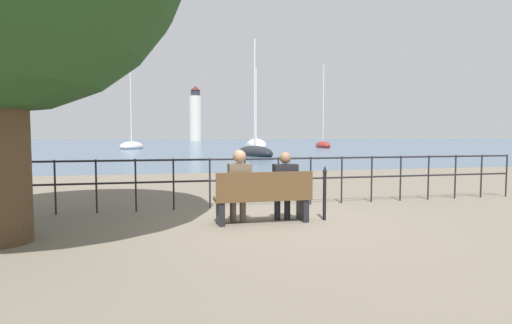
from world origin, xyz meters
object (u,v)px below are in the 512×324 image
at_px(park_bench, 263,199).
at_px(sailboat_2, 256,146).
at_px(sailboat_0, 323,145).
at_px(seated_person_left, 239,183).
at_px(closed_umbrella, 325,190).
at_px(seated_person_right, 285,183).
at_px(harbor_lighthouse, 196,115).
at_px(sailboat_1, 132,146).
at_px(sailboat_3, 255,152).

height_order(park_bench, sailboat_2, sailboat_2).
xyz_separation_m(park_bench, sailboat_0, (19.47, 44.38, -0.09)).
bearing_deg(seated_person_left, park_bench, -10.48).
xyz_separation_m(park_bench, closed_umbrella, (1.13, 0.00, 0.12)).
height_order(seated_person_right, harbor_lighthouse, harbor_lighthouse).
distance_m(sailboat_1, harbor_lighthouse, 91.02).
xyz_separation_m(park_bench, sailboat_1, (-5.48, 43.62, -0.09)).
bearing_deg(park_bench, sailboat_0, 66.31).
bearing_deg(harbor_lighthouse, park_bench, -93.91).
bearing_deg(sailboat_2, seated_person_right, -97.23).
xyz_separation_m(seated_person_left, sailboat_0, (19.88, 44.30, -0.36)).
xyz_separation_m(closed_umbrella, sailboat_0, (18.35, 44.38, -0.21)).
height_order(seated_person_right, closed_umbrella, seated_person_right).
bearing_deg(park_bench, sailboat_3, 77.55).
height_order(seated_person_right, sailboat_0, sailboat_0).
height_order(seated_person_right, sailboat_2, sailboat_2).
height_order(seated_person_left, harbor_lighthouse, harbor_lighthouse).
relative_size(sailboat_0, sailboat_1, 0.92).
distance_m(park_bench, sailboat_1, 43.96).
bearing_deg(sailboat_3, seated_person_left, -112.54).
bearing_deg(seated_person_right, closed_umbrella, -5.98).
bearing_deg(seated_person_left, seated_person_right, 0.06).
bearing_deg(harbor_lighthouse, closed_umbrella, -93.43).
xyz_separation_m(sailboat_1, harbor_lighthouse, (14.58, 89.45, 8.39)).
bearing_deg(sailboat_2, park_bench, -97.77).
xyz_separation_m(sailboat_0, harbor_lighthouse, (-10.37, 88.70, 8.40)).
bearing_deg(sailboat_0, park_bench, -101.50).
height_order(closed_umbrella, sailboat_1, sailboat_1).
relative_size(sailboat_2, harbor_lighthouse, 0.54).
height_order(park_bench, seated_person_right, seated_person_right).
xyz_separation_m(seated_person_left, seated_person_right, (0.81, 0.00, -0.03)).
xyz_separation_m(closed_umbrella, harbor_lighthouse, (7.97, 133.07, 8.19)).
relative_size(sailboat_1, sailboat_3, 1.34).
bearing_deg(park_bench, sailboat_2, 77.18).
xyz_separation_m(park_bench, seated_person_right, (0.41, 0.08, 0.24)).
xyz_separation_m(seated_person_right, sailboat_0, (19.07, 44.30, -0.34)).
distance_m(sailboat_0, harbor_lighthouse, 89.69).
bearing_deg(sailboat_0, seated_person_right, -101.09).
distance_m(seated_person_right, harbor_lighthouse, 133.52).
relative_size(seated_person_right, closed_umbrella, 1.25).
distance_m(seated_person_right, sailboat_1, 43.94).
distance_m(sailboat_0, sailboat_1, 24.96).
bearing_deg(park_bench, seated_person_left, 169.52).
relative_size(seated_person_right, sailboat_3, 0.13).
bearing_deg(sailboat_0, seated_person_left, -101.97).
bearing_deg(harbor_lighthouse, sailboat_3, -92.00).
distance_m(sailboat_2, sailboat_3, 15.86).
bearing_deg(seated_person_left, sailboat_3, 76.58).
height_order(park_bench, sailboat_1, sailboat_1).
relative_size(park_bench, closed_umbrella, 1.71).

